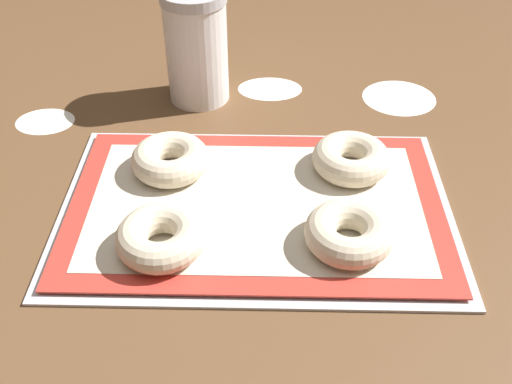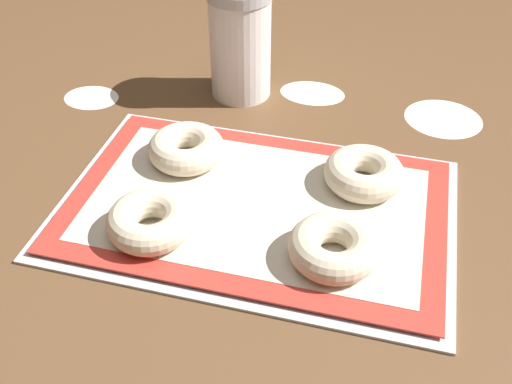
% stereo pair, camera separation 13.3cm
% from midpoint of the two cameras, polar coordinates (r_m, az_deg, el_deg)
% --- Properties ---
extents(ground_plane, '(2.80, 2.80, 0.00)m').
position_cam_midpoint_polar(ground_plane, '(0.77, 4.06, -1.46)').
color(ground_plane, brown).
extents(baking_tray, '(0.49, 0.32, 0.01)m').
position_cam_midpoint_polar(baking_tray, '(0.75, 5.02, -1.87)').
color(baking_tray, silver).
rests_on(baking_tray, ground_plane).
extents(baking_mat, '(0.47, 0.30, 0.00)m').
position_cam_midpoint_polar(baking_mat, '(0.75, 5.04, -1.56)').
color(baking_mat, red).
rests_on(baking_mat, baking_tray).
extents(bagel_front_left, '(0.10, 0.10, 0.04)m').
position_cam_midpoint_polar(bagel_front_left, '(0.70, -4.78, -3.20)').
color(bagel_front_left, beige).
rests_on(bagel_front_left, baking_mat).
extents(bagel_front_right, '(0.10, 0.10, 0.04)m').
position_cam_midpoint_polar(bagel_front_right, '(0.68, 12.99, -5.60)').
color(bagel_front_right, beige).
rests_on(bagel_front_right, baking_mat).
extents(bagel_back_left, '(0.10, 0.10, 0.04)m').
position_cam_midpoint_polar(bagel_back_left, '(0.81, -2.05, 3.86)').
color(bagel_back_left, beige).
rests_on(bagel_back_left, baking_mat).
extents(bagel_back_right, '(0.10, 0.10, 0.04)m').
position_cam_midpoint_polar(bagel_back_right, '(0.79, 15.02, 1.40)').
color(bagel_back_right, beige).
rests_on(bagel_back_right, baking_mat).
extents(flour_canister, '(0.10, 0.10, 0.18)m').
position_cam_midpoint_polar(flour_canister, '(0.95, 2.59, 13.83)').
color(flour_canister, white).
rests_on(flour_canister, ground_plane).
extents(flour_patch_near, '(0.11, 0.08, 0.00)m').
position_cam_midpoint_polar(flour_patch_near, '(1.00, 9.25, 9.12)').
color(flour_patch_near, white).
rests_on(flour_patch_near, ground_plane).
extents(flour_patch_far, '(0.12, 0.11, 0.00)m').
position_cam_midpoint_polar(flour_patch_far, '(0.99, 21.20, 6.35)').
color(flour_patch_far, white).
rests_on(flour_patch_far, ground_plane).
extents(flour_patch_side, '(0.09, 0.07, 0.00)m').
position_cam_midpoint_polar(flour_patch_side, '(0.99, -11.81, 8.63)').
color(flour_patch_side, white).
rests_on(flour_patch_side, ground_plane).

